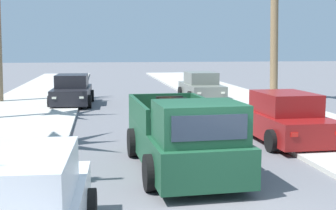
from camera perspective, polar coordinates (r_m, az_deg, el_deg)
sidewalk_left at (r=19.02m, az=-18.72°, el=-1.59°), size 4.66×60.00×0.12m
sidewalk_right at (r=20.16m, az=12.98°, el=-0.89°), size 4.66×60.00×0.12m
curb_left at (r=18.88m, az=-15.93°, el=-1.57°), size 0.16×60.00×0.10m
curb_right at (r=19.84m, az=10.47°, el=-0.99°), size 0.16×60.00×0.10m
pickup_truck at (r=10.53m, az=1.86°, el=-4.05°), size 2.38×5.29×1.80m
car_left_near at (r=22.97m, az=-12.13°, el=1.77°), size 2.13×4.31×1.54m
car_left_mid at (r=24.66m, az=4.25°, el=2.29°), size 2.06×4.28×1.54m
car_right_mid at (r=14.20m, az=14.49°, el=-1.71°), size 2.09×4.29×1.54m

